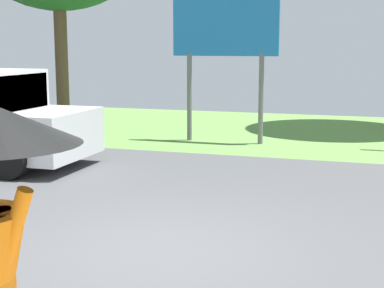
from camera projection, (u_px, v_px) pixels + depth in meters
name	position (u px, v px, depth m)	size (l,w,h in m)	color
ground_plane	(220.00, 193.00, 9.72)	(40.00, 22.00, 0.20)	#4C4C4F
roadside_billboard	(225.00, 37.00, 14.07)	(2.60, 0.12, 3.50)	slate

